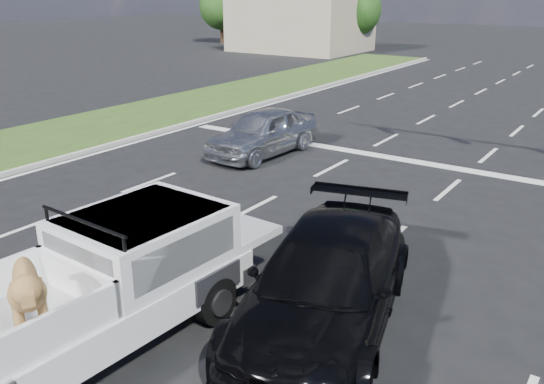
% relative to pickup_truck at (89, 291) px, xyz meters
% --- Properties ---
extents(ground, '(160.00, 160.00, 0.00)m').
position_rel_pickup_truck_xyz_m(ground, '(0.28, 1.98, -0.97)').
color(ground, black).
rests_on(ground, ground).
extents(road_markings, '(17.75, 60.00, 0.01)m').
position_rel_pickup_truck_xyz_m(road_markings, '(0.28, 8.54, -0.97)').
color(road_markings, silver).
rests_on(road_markings, ground).
extents(grass_median_left, '(5.00, 60.00, 0.10)m').
position_rel_pickup_truck_xyz_m(grass_median_left, '(-11.22, 7.98, -0.92)').
color(grass_median_left, '#2A4615').
rests_on(grass_median_left, ground).
extents(curb_left, '(0.15, 60.00, 0.14)m').
position_rel_pickup_truck_xyz_m(curb_left, '(-8.77, 7.98, -0.90)').
color(curb_left, '#A9A49B').
rests_on(curb_left, ground).
extents(building_left, '(10.00, 8.00, 4.40)m').
position_rel_pickup_truck_xyz_m(building_left, '(-19.72, 37.98, 1.23)').
color(building_left, tan).
rests_on(building_left, ground).
extents(tree_far_a, '(4.20, 4.20, 5.40)m').
position_rel_pickup_truck_xyz_m(tree_far_a, '(-29.72, 39.98, 2.31)').
color(tree_far_a, '#332114').
rests_on(tree_far_a, ground).
extents(tree_far_b, '(4.20, 4.20, 5.40)m').
position_rel_pickup_truck_xyz_m(tree_far_b, '(-23.72, 39.98, 2.31)').
color(tree_far_b, '#332114').
rests_on(tree_far_b, ground).
extents(tree_far_c, '(4.20, 4.20, 5.40)m').
position_rel_pickup_truck_xyz_m(tree_far_c, '(-15.72, 39.98, 2.31)').
color(tree_far_c, '#332114').
rests_on(tree_far_c, ground).
extents(pickup_truck, '(2.33, 5.63, 2.07)m').
position_rel_pickup_truck_xyz_m(pickup_truck, '(0.00, 0.00, 0.00)').
color(pickup_truck, black).
rests_on(pickup_truck, ground).
extents(silver_sedan, '(1.95, 4.38, 1.46)m').
position_rel_pickup_truck_xyz_m(silver_sedan, '(-4.02, 10.07, -0.24)').
color(silver_sedan, '#ACADB3').
rests_on(silver_sedan, ground).
extents(black_coupe, '(3.44, 5.67, 1.54)m').
position_rel_pickup_truck_xyz_m(black_coupe, '(2.48, 2.47, -0.20)').
color(black_coupe, black).
rests_on(black_coupe, ground).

